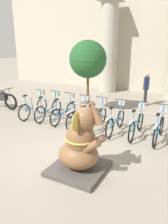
{
  "coord_description": "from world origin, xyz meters",
  "views": [
    {
      "loc": [
        3.03,
        -4.68,
        2.89
      ],
      "look_at": [
        0.27,
        0.51,
        1.0
      ],
      "focal_mm": 35.0,
      "sensor_mm": 36.0,
      "label": 1
    }
  ],
  "objects_px": {
    "bicycle_6": "(137,124)",
    "potted_tree": "(88,62)",
    "bicycle_2": "(64,111)",
    "person_pedestrian": "(146,86)",
    "bicycle_5": "(116,120)",
    "bicycle_3": "(79,115)",
    "bicycle_1": "(49,109)",
    "bicycle_4": "(97,117)",
    "bicycle_7": "(159,128)",
    "motorcycle": "(0,98)",
    "elephant_statue": "(80,147)",
    "bicycle_0": "(34,107)"
  },
  "relations": [
    {
      "from": "bicycle_6",
      "to": "potted_tree",
      "type": "xyz_separation_m",
      "value": [
        -2.54,
        1.52,
        1.72
      ]
    },
    {
      "from": "bicycle_2",
      "to": "person_pedestrian",
      "type": "relative_size",
      "value": 1.09
    },
    {
      "from": "bicycle_2",
      "to": "bicycle_5",
      "type": "bearing_deg",
      "value": -0.84
    },
    {
      "from": "bicycle_3",
      "to": "bicycle_1",
      "type": "bearing_deg",
      "value": 177.32
    },
    {
      "from": "potted_tree",
      "to": "bicycle_5",
      "type": "bearing_deg",
      "value": -39.99
    },
    {
      "from": "bicycle_4",
      "to": "bicycle_6",
      "type": "xyz_separation_m",
      "value": [
        1.38,
        0.05,
        0.0
      ]
    },
    {
      "from": "bicycle_4",
      "to": "potted_tree",
      "type": "distance_m",
      "value": 2.6
    },
    {
      "from": "bicycle_6",
      "to": "bicycle_7",
      "type": "relative_size",
      "value": 1.0
    },
    {
      "from": "bicycle_3",
      "to": "bicycle_5",
      "type": "height_order",
      "value": "same"
    },
    {
      "from": "potted_tree",
      "to": "motorcycle",
      "type": "bearing_deg",
      "value": -160.11
    },
    {
      "from": "bicycle_2",
      "to": "bicycle_3",
      "type": "distance_m",
      "value": 0.69
    },
    {
      "from": "bicycle_3",
      "to": "bicycle_4",
      "type": "height_order",
      "value": "same"
    },
    {
      "from": "bicycle_5",
      "to": "bicycle_3",
      "type": "bearing_deg",
      "value": -178.4
    },
    {
      "from": "motorcycle",
      "to": "bicycle_2",
      "type": "bearing_deg",
      "value": -2.58
    },
    {
      "from": "bicycle_1",
      "to": "bicycle_4",
      "type": "distance_m",
      "value": 2.07
    },
    {
      "from": "bicycle_6",
      "to": "bicycle_7",
      "type": "height_order",
      "value": "same"
    },
    {
      "from": "bicycle_3",
      "to": "bicycle_7",
      "type": "bearing_deg",
      "value": 1.04
    },
    {
      "from": "bicycle_2",
      "to": "bicycle_7",
      "type": "distance_m",
      "value": 3.46
    },
    {
      "from": "elephant_statue",
      "to": "potted_tree",
      "type": "relative_size",
      "value": 0.62
    },
    {
      "from": "bicycle_0",
      "to": "bicycle_5",
      "type": "xyz_separation_m",
      "value": [
        3.46,
        0.04,
        0.0
      ]
    },
    {
      "from": "bicycle_2",
      "to": "bicycle_5",
      "type": "relative_size",
      "value": 1.0
    },
    {
      "from": "bicycle_1",
      "to": "motorcycle",
      "type": "distance_m",
      "value": 2.85
    },
    {
      "from": "bicycle_5",
      "to": "bicycle_7",
      "type": "height_order",
      "value": "same"
    },
    {
      "from": "bicycle_1",
      "to": "bicycle_5",
      "type": "height_order",
      "value": "same"
    },
    {
      "from": "bicycle_2",
      "to": "bicycle_3",
      "type": "xyz_separation_m",
      "value": [
        0.69,
        -0.07,
        0.0
      ]
    },
    {
      "from": "bicycle_7",
      "to": "motorcycle",
      "type": "bearing_deg",
      "value": 178.54
    },
    {
      "from": "bicycle_1",
      "to": "person_pedestrian",
      "type": "bearing_deg",
      "value": 51.75
    },
    {
      "from": "bicycle_1",
      "to": "bicycle_6",
      "type": "xyz_separation_m",
      "value": [
        3.46,
        0.0,
        0.0
      ]
    },
    {
      "from": "bicycle_6",
      "to": "potted_tree",
      "type": "height_order",
      "value": "potted_tree"
    },
    {
      "from": "bicycle_0",
      "to": "potted_tree",
      "type": "bearing_deg",
      "value": 44.78
    },
    {
      "from": "bicycle_4",
      "to": "bicycle_7",
      "type": "bearing_deg",
      "value": 0.87
    },
    {
      "from": "person_pedestrian",
      "to": "bicycle_0",
      "type": "bearing_deg",
      "value": -133.79
    },
    {
      "from": "bicycle_7",
      "to": "bicycle_4",
      "type": "bearing_deg",
      "value": -179.13
    },
    {
      "from": "motorcycle",
      "to": "bicycle_0",
      "type": "bearing_deg",
      "value": -6.22
    },
    {
      "from": "bicycle_0",
      "to": "person_pedestrian",
      "type": "relative_size",
      "value": 1.09
    },
    {
      "from": "bicycle_1",
      "to": "bicycle_2",
      "type": "relative_size",
      "value": 1.0
    },
    {
      "from": "bicycle_3",
      "to": "elephant_statue",
      "type": "relative_size",
      "value": 0.93
    },
    {
      "from": "potted_tree",
      "to": "bicycle_3",
      "type": "bearing_deg",
      "value": -73.66
    },
    {
      "from": "bicycle_4",
      "to": "person_pedestrian",
      "type": "height_order",
      "value": "person_pedestrian"
    },
    {
      "from": "bicycle_3",
      "to": "motorcycle",
      "type": "xyz_separation_m",
      "value": [
        -4.23,
        0.23,
        0.07
      ]
    },
    {
      "from": "bicycle_6",
      "to": "bicycle_7",
      "type": "bearing_deg",
      "value": -1.25
    },
    {
      "from": "bicycle_1",
      "to": "bicycle_7",
      "type": "xyz_separation_m",
      "value": [
        4.15,
        -0.01,
        0.0
      ]
    },
    {
      "from": "bicycle_4",
      "to": "elephant_statue",
      "type": "relative_size",
      "value": 0.93
    },
    {
      "from": "elephant_statue",
      "to": "bicycle_3",
      "type": "bearing_deg",
      "value": 119.76
    },
    {
      "from": "bicycle_5",
      "to": "bicycle_0",
      "type": "bearing_deg",
      "value": -179.25
    },
    {
      "from": "bicycle_2",
      "to": "motorcycle",
      "type": "distance_m",
      "value": 3.54
    },
    {
      "from": "elephant_statue",
      "to": "bicycle_0",
      "type": "bearing_deg",
      "value": 144.02
    },
    {
      "from": "bicycle_6",
      "to": "motorcycle",
      "type": "relative_size",
      "value": 0.86
    },
    {
      "from": "bicycle_7",
      "to": "elephant_statue",
      "type": "bearing_deg",
      "value": -116.03
    },
    {
      "from": "motorcycle",
      "to": "potted_tree",
      "type": "relative_size",
      "value": 0.67
    }
  ]
}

